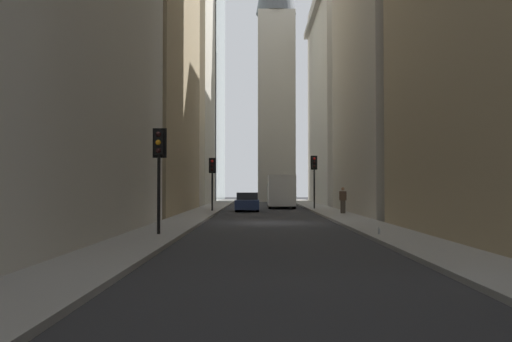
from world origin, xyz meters
TOP-DOWN VIEW (x-y plane):
  - ground_plane at (0.00, 0.00)m, footprint 135.00×135.00m
  - sidewalk_right at (0.00, 4.50)m, footprint 90.00×2.20m
  - sidewalk_left at (0.00, -4.50)m, footprint 90.00×2.20m
  - building_left_far at (31.07, -10.59)m, footprint 19.88×10.50m
  - building_right_far at (31.00, 10.59)m, footprint 14.02×10.50m
  - building_right_midfar at (10.19, 10.59)m, footprint 17.57×10.50m
  - church_spire at (41.10, -1.66)m, footprint 5.01×5.01m
  - delivery_truck at (20.04, -1.40)m, footprint 6.46×2.25m
  - sedan_navy at (13.69, 1.40)m, footprint 4.30×1.78m
  - traffic_light_foreground at (-8.68, 4.25)m, footprint 0.43×0.52m
  - traffic_light_midblock at (11.27, 3.88)m, footprint 0.43×0.52m
  - traffic_light_far_junction at (15.34, -3.84)m, footprint 0.43×0.52m
  - pedestrian at (7.41, -4.92)m, footprint 0.26×0.44m
  - discarded_bottle at (-8.78, -3.83)m, footprint 0.07×0.07m

SIDE VIEW (x-z plane):
  - ground_plane at x=0.00m, z-range 0.00..0.00m
  - sidewalk_right at x=0.00m, z-range 0.00..0.14m
  - sidewalk_left at x=0.00m, z-range 0.00..0.14m
  - discarded_bottle at x=-8.78m, z-range 0.11..0.38m
  - sedan_navy at x=13.69m, z-range -0.04..1.37m
  - pedestrian at x=7.41m, z-range 0.22..1.91m
  - delivery_truck at x=20.04m, z-range 0.04..2.88m
  - traffic_light_midblock at x=11.27m, z-range 1.03..4.83m
  - traffic_light_foreground at x=-8.68m, z-range 1.06..4.98m
  - traffic_light_far_junction at x=15.34m, z-range 1.12..5.29m
  - building_left_far at x=31.07m, z-range 0.01..23.01m
  - building_right_far at x=31.00m, z-range 0.01..28.48m
  - building_right_midfar at x=10.19m, z-range 0.01..29.31m
  - church_spire at x=41.10m, z-range 0.90..39.53m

